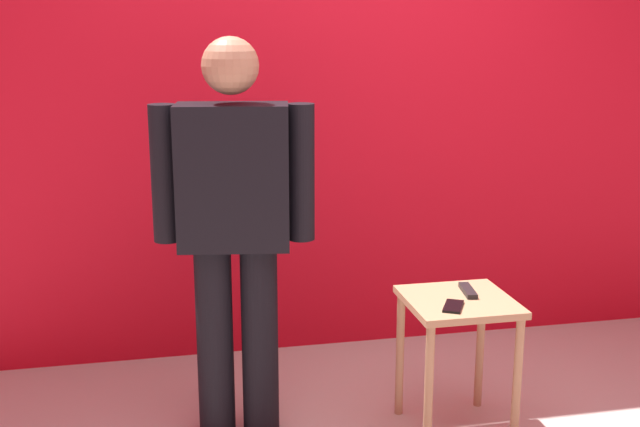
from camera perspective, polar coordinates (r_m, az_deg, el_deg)
The scene contains 5 objects.
back_wall_red at distance 4.15m, azimuth 0.59°, elevation 8.79°, with size 4.57×0.12×2.74m, color red.
standing_person at distance 3.25m, azimuth -6.15°, elevation -0.50°, with size 0.66×0.29×1.66m.
side_table at distance 3.41m, azimuth 9.84°, elevation -7.85°, with size 0.44×0.44×0.60m.
cell_phone at distance 3.27m, azimuth 9.52°, elevation -6.57°, with size 0.07×0.14×0.01m, color black.
tv_remote at distance 3.44m, azimuth 10.54°, elevation -5.44°, with size 0.04×0.17×0.02m, color black.
Camera 1 is at (-0.89, -2.59, 1.72)m, focal length 44.71 mm.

